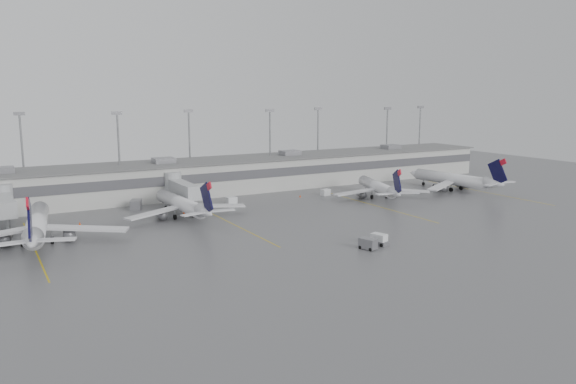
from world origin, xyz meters
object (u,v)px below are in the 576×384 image
jet_far_left (36,225)px  jet_mid_right (379,187)px  jet_mid_left (183,204)px  baggage_tug (379,241)px  jet_far_right (455,179)px

jet_far_left → jet_mid_right: 75.61m
jet_far_left → jet_mid_right: size_ratio=1.26×
jet_far_left → jet_mid_left: 28.59m
jet_mid_right → baggage_tug: 42.24m
jet_mid_right → jet_far_right: bearing=14.8°
jet_mid_left → baggage_tug: 41.48m
jet_mid_right → jet_far_right: 23.81m
jet_far_left → jet_far_right: (99.23, 3.57, -0.30)m
jet_mid_left → jet_mid_right: jet_mid_left is taller
jet_far_left → baggage_tug: (49.23, -28.29, -2.56)m
jet_far_left → jet_mid_left: jet_far_left is taller
jet_mid_right → jet_far_left: bearing=-158.7°
jet_far_left → jet_mid_left: size_ratio=1.15×
jet_far_left → jet_far_right: 99.30m
jet_far_right → baggage_tug: jet_far_right is taller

